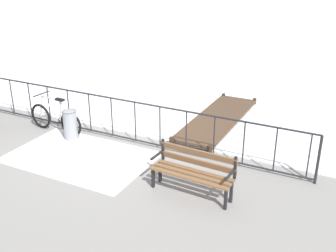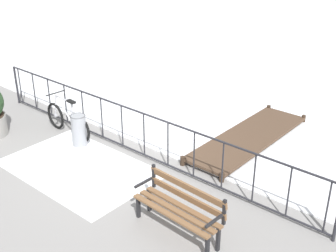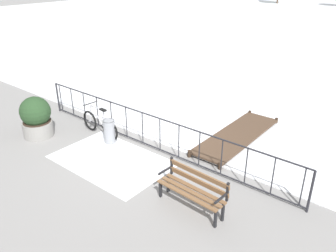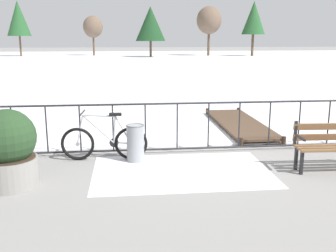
% 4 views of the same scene
% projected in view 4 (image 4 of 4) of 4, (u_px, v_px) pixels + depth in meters
% --- Properties ---
extents(ground_plane, '(160.00, 160.00, 0.00)m').
position_uv_depth(ground_plane, '(193.00, 152.00, 8.38)').
color(ground_plane, gray).
extents(frozen_pond, '(80.00, 56.00, 0.03)m').
position_uv_depth(frozen_pond, '(140.00, 63.00, 35.90)').
color(frozen_pond, white).
rests_on(frozen_pond, ground).
extents(snow_patch, '(3.20, 2.07, 0.01)m').
position_uv_depth(snow_patch, '(182.00, 171.00, 7.18)').
color(snow_patch, white).
rests_on(snow_patch, ground).
extents(railing_fence, '(9.06, 0.06, 1.07)m').
position_uv_depth(railing_fence, '(193.00, 126.00, 8.26)').
color(railing_fence, '#232328').
rests_on(railing_fence, ground).
extents(bicycle_near_railing, '(1.71, 0.52, 0.97)m').
position_uv_depth(bicycle_near_railing, '(105.00, 142.00, 7.77)').
color(bicycle_near_railing, black).
rests_on(bicycle_near_railing, ground).
extents(planter_with_shrub, '(0.92, 0.92, 1.28)m').
position_uv_depth(planter_with_shrub, '(8.00, 149.00, 6.35)').
color(planter_with_shrub, gray).
rests_on(planter_with_shrub, ground).
extents(trash_bin, '(0.35, 0.35, 0.73)m').
position_uv_depth(trash_bin, '(135.00, 143.00, 7.69)').
color(trash_bin, gray).
rests_on(trash_bin, ground).
extents(wooden_dock, '(1.10, 3.75, 0.20)m').
position_uv_depth(wooden_dock, '(239.00, 123.00, 10.59)').
color(wooden_dock, '#4C3828').
rests_on(wooden_dock, ground).
extents(tree_far_west, '(2.76, 2.76, 6.50)m').
position_uv_depth(tree_far_west, '(18.00, 18.00, 46.64)').
color(tree_far_west, brown).
rests_on(tree_far_west, ground).
extents(tree_west_mid, '(2.82, 2.82, 6.49)m').
position_uv_depth(tree_west_mid, '(254.00, 18.00, 47.31)').
color(tree_west_mid, brown).
rests_on(tree_west_mid, ground).
extents(tree_centre, '(2.42, 2.42, 4.85)m').
position_uv_depth(tree_centre, '(93.00, 27.00, 48.64)').
color(tree_centre, brown).
rests_on(tree_centre, ground).
extents(tree_east_mid, '(3.05, 3.05, 5.98)m').
position_uv_depth(tree_east_mid, '(209.00, 20.00, 48.31)').
color(tree_east_mid, brown).
rests_on(tree_east_mid, ground).
extents(tree_far_east, '(3.45, 3.45, 5.71)m').
position_uv_depth(tree_far_east, '(150.00, 24.00, 45.22)').
color(tree_far_east, brown).
rests_on(tree_far_east, ground).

